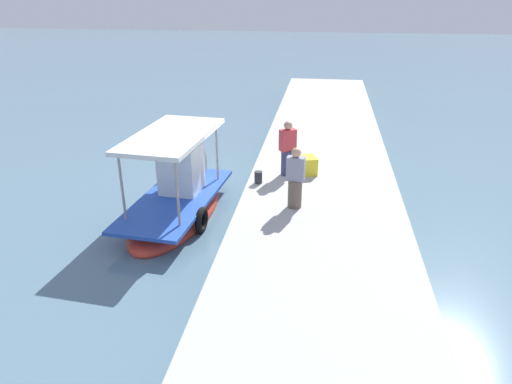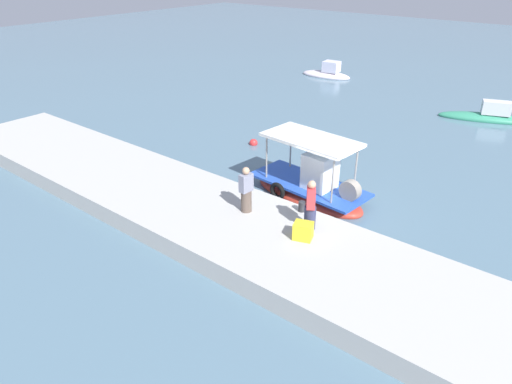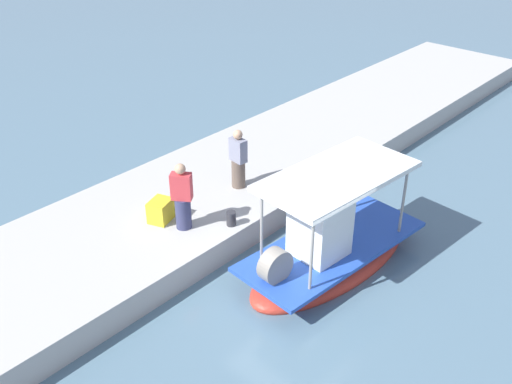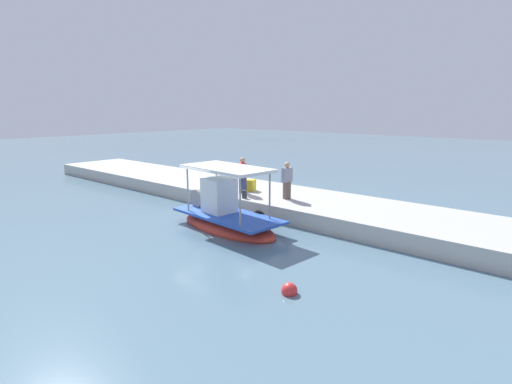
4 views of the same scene
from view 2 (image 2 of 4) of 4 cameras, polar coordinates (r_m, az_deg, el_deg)
The scene contains 10 objects.
ground_plane at distance 18.65m, azimuth 9.12°, elevation -1.79°, with size 120.00×120.00×0.00m, color slate.
dock_quay at distance 15.56m, azimuth 1.64°, elevation -6.26°, with size 36.00×4.57×0.71m, color #B6B4AF.
main_fishing_boat at distance 19.05m, azimuth 6.64°, elevation 0.62°, with size 5.26×2.44×2.88m.
fisherman_near_bollard at distance 15.38m, azimuth 6.63°, elevation -1.86°, with size 0.54×0.56×1.75m.
fisherman_by_crate at distance 16.33m, azimuth -1.20°, elevation 0.04°, with size 0.41×0.50×1.69m.
mooring_bollard at distance 16.67m, azimuth 5.58°, elevation -1.76°, with size 0.24×0.24×0.38m, color #2D2D33.
cargo_crate at distance 15.07m, azimuth 5.75°, elevation -4.72°, with size 0.60×0.48×0.56m, color yellow.
marker_buoy at distance 24.47m, azimuth -0.31°, elevation 5.98°, with size 0.43×0.43×0.43m.
moored_boat_near at distance 39.19m, azimuth 8.64°, elevation 14.01°, with size 4.21×2.09×1.49m.
moored_boat_mid at distance 31.35m, azimuth 26.18°, elevation 8.21°, with size 5.31×2.95×1.43m.
Camera 2 is at (7.78, -14.42, 8.91)m, focal length 32.91 mm.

